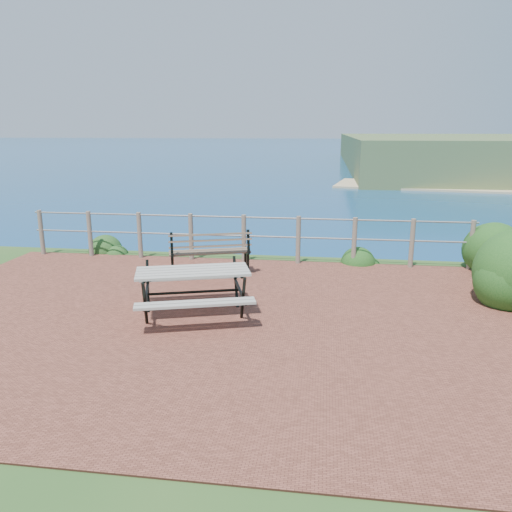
{
  "coord_description": "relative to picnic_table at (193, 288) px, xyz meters",
  "views": [
    {
      "loc": [
        1.67,
        -6.83,
        2.77
      ],
      "look_at": [
        0.59,
        0.99,
        0.75
      ],
      "focal_mm": 35.0,
      "sensor_mm": 36.0,
      "label": 1
    }
  ],
  "objects": [
    {
      "name": "ground",
      "position": [
        0.24,
        -0.11,
        -0.45
      ],
      "size": [
        10.0,
        7.0,
        0.12
      ],
      "primitive_type": "cube",
      "color": "brown",
      "rests_on": "ground"
    },
    {
      "name": "ocean",
      "position": [
        0.24,
        199.89,
        -0.45
      ],
      "size": [
        1200.0,
        1200.0,
        0.0
      ],
      "primitive_type": "plane",
      "color": "#15577E",
      "rests_on": "ground"
    },
    {
      "name": "safety_railing",
      "position": [
        0.24,
        3.24,
        0.12
      ],
      "size": [
        9.4,
        0.1,
        1.0
      ],
      "color": "#6B5B4C",
      "rests_on": "ground"
    },
    {
      "name": "picnic_table",
      "position": [
        0.0,
        0.0,
        0.0
      ],
      "size": [
        1.8,
        1.4,
        0.7
      ],
      "rotation": [
        0.0,
        0.0,
        0.3
      ],
      "color": "gray",
      "rests_on": "ground"
    },
    {
      "name": "park_bench",
      "position": [
        -0.27,
        2.24,
        0.13
      ],
      "size": [
        1.61,
        0.86,
        0.88
      ],
      "rotation": [
        0.0,
        0.0,
        0.32
      ],
      "color": "brown",
      "rests_on": "ground"
    },
    {
      "name": "shrub_right_edge",
      "position": [
        5.53,
        3.07,
        -0.45
      ],
      "size": [
        1.15,
        1.15,
        1.64
      ],
      "primitive_type": "ellipsoid",
      "color": "#144317",
      "rests_on": "ground"
    },
    {
      "name": "shrub_lip_west",
      "position": [
        -2.94,
        3.76,
        -0.45
      ],
      "size": [
        0.79,
        0.79,
        0.54
      ],
      "primitive_type": "ellipsoid",
      "color": "#24491B",
      "rests_on": "ground"
    },
    {
      "name": "shrub_lip_east",
      "position": [
        2.84,
        3.6,
        -0.45
      ],
      "size": [
        0.74,
        0.74,
        0.47
      ],
      "primitive_type": "ellipsoid",
      "color": "#144317",
      "rests_on": "ground"
    }
  ]
}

